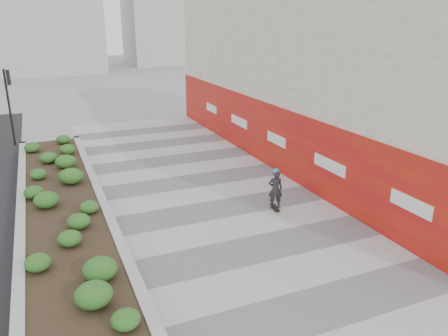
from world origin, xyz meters
The scene contains 7 objects.
ground centered at (0.00, 0.00, 0.00)m, with size 160.00×160.00×0.00m, color gray.
walkway centered at (0.00, 3.00, 0.01)m, with size 8.00×36.00×0.01m, color #A8A8AD.
building centered at (6.98, 8.98, 3.98)m, with size 6.04×24.08×8.00m.
planter centered at (-5.50, 7.00, 0.42)m, with size 3.00×18.00×0.90m.
traffic_signal_near centered at (-7.23, 17.50, 2.76)m, with size 0.33×0.28×4.20m.
manhole_cover centered at (0.50, 3.00, 0.00)m, with size 0.44×0.44×0.01m, color #595654.
skateboarder centered at (1.76, 4.19, 0.80)m, with size 0.61×0.75×1.59m.
Camera 1 is at (-5.84, -8.73, 6.70)m, focal length 35.00 mm.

